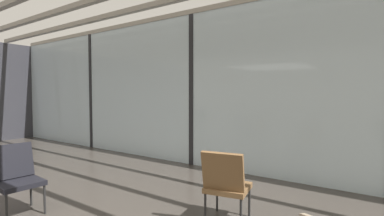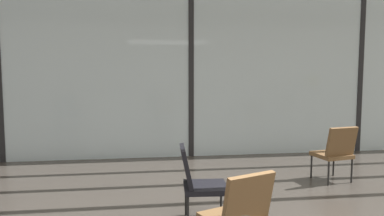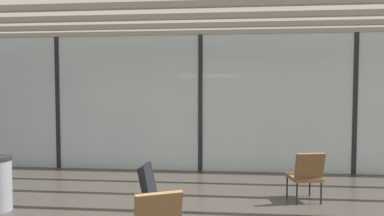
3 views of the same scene
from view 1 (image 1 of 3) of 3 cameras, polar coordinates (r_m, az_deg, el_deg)
glass_curtain_wall at (r=6.02m, az=0.06°, el=3.65°), size 14.00×0.08×3.21m
window_mullion_0 at (r=8.52m, az=-19.68°, el=3.22°), size 0.10×0.12×3.21m
window_mullion_1 at (r=6.02m, az=0.06°, el=3.65°), size 0.10×0.12×3.21m
parked_airplane at (r=11.27m, az=22.24°, el=5.04°), size 14.46×4.00×4.00m
lounge_chair_1 at (r=4.27m, az=-32.12°, el=-11.41°), size 0.56×0.52×0.87m
lounge_chair_5 at (r=3.39m, az=6.91°, el=-14.69°), size 0.57×0.61×0.87m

